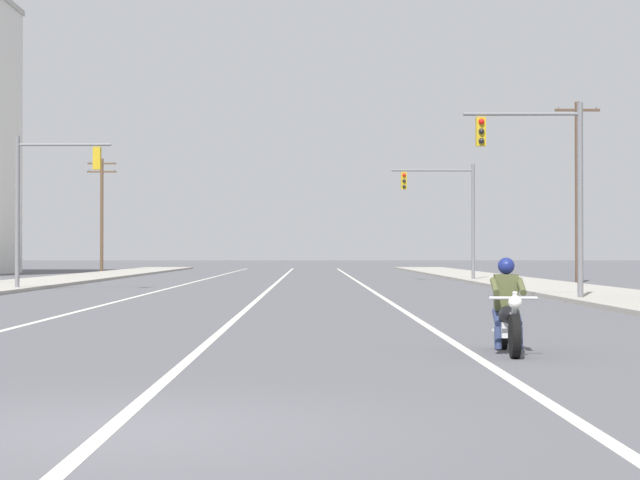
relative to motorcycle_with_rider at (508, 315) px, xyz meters
The scene contains 12 objects.
ground_plane 8.68m from the motorcycle_with_rider, 122.44° to the right, with size 400.00×400.00×0.00m, color #515156.
lane_stripe_center 37.99m from the motorcycle_with_rider, 97.18° to the left, with size 0.16×100.00×0.01m, color beige.
lane_stripe_left 38.77m from the motorcycle_with_rider, 103.51° to the left, with size 0.16×100.00×0.01m, color beige.
lane_stripe_right 37.70m from the motorcycle_with_rider, 90.88° to the left, with size 0.16×100.00×0.01m, color beige.
sidewalk_kerb_right 33.44m from the motorcycle_with_rider, 77.89° to the left, with size 4.40×110.00×0.14m, color #9E998E.
sidewalk_kerb_left 36.53m from the motorcycle_with_rider, 116.51° to the left, with size 4.40×110.00×0.14m, color #9E998E.
motorcycle_with_rider is the anchor object (origin of this frame).
traffic_signal_near_right 18.49m from the motorcycle_with_rider, 76.14° to the left, with size 3.72×0.37×6.20m.
traffic_signal_near_left 31.13m from the motorcycle_with_rider, 116.33° to the left, with size 3.85×0.37×6.20m.
traffic_signal_mid_right 41.97m from the motorcycle_with_rider, 84.11° to the left, with size 4.39×0.37×6.20m.
utility_pole_right_far 39.02m from the motorcycle_with_rider, 75.00° to the left, with size 2.21×0.26×8.91m.
utility_pole_left_far 74.35m from the motorcycle_with_rider, 105.36° to the left, with size 2.35×0.26×8.98m.
Camera 1 is at (1.65, -9.66, 1.54)m, focal length 62.64 mm.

